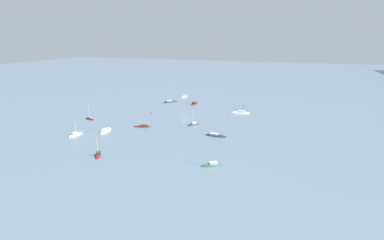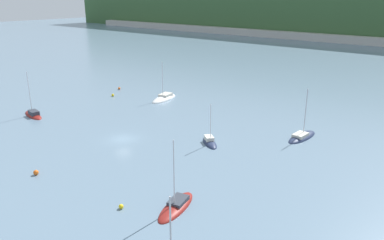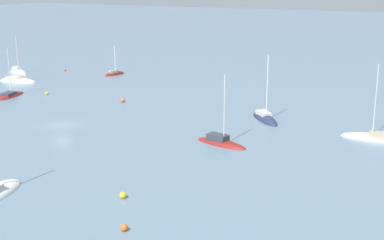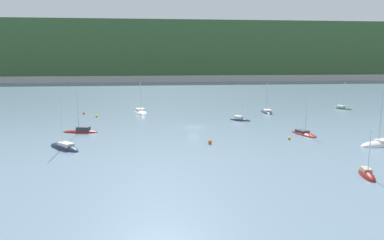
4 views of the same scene
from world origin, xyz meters
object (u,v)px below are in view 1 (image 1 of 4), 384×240
at_px(sailboat_5, 184,97).
at_px(sailboat_10, 216,136).
at_px(sailboat_4, 170,102).
at_px(mooring_buoy_0, 151,113).
at_px(sailboat_3, 212,165).
at_px(mooring_buoy_2, 244,105).
at_px(mooring_buoy_1, 139,122).
at_px(sailboat_11, 106,131).
at_px(mooring_buoy_4, 73,127).
at_px(sailboat_1, 76,135).
at_px(sailboat_2, 98,156).
at_px(sailboat_7, 90,119).
at_px(sailboat_0, 240,113).
at_px(mooring_buoy_3, 232,106).
at_px(sailboat_8, 143,127).
at_px(sailboat_9, 195,104).
at_px(sailboat_6, 193,125).

xyz_separation_m(sailboat_5, sailboat_10, (63.29, 34.79, 0.01)).
distance_m(sailboat_4, mooring_buoy_0, 25.18).
distance_m(sailboat_3, mooring_buoy_2, 75.36).
xyz_separation_m(sailboat_3, sailboat_4, (-71.95, -41.83, -0.03)).
bearing_deg(mooring_buoy_1, mooring_buoy_0, -173.31).
bearing_deg(sailboat_11, mooring_buoy_1, -35.57).
bearing_deg(sailboat_5, mooring_buoy_2, 64.71).
xyz_separation_m(mooring_buoy_0, mooring_buoy_2, (-28.53, 38.39, -0.04)).
distance_m(sailboat_10, mooring_buoy_4, 55.71).
distance_m(sailboat_1, mooring_buoy_1, 25.86).
relative_size(sailboat_2, sailboat_7, 0.94).
bearing_deg(sailboat_10, mooring_buoy_1, 172.82).
height_order(sailboat_10, mooring_buoy_2, sailboat_10).
height_order(sailboat_2, mooring_buoy_4, sailboat_2).
distance_m(sailboat_0, mooring_buoy_3, 12.70).
bearing_deg(mooring_buoy_3, sailboat_3, 6.46).
bearing_deg(mooring_buoy_1, sailboat_5, -179.44).
bearing_deg(sailboat_1, sailboat_2, -112.85).
relative_size(sailboat_3, sailboat_11, 0.83).
distance_m(sailboat_1, mooring_buoy_2, 82.88).
distance_m(sailboat_10, mooring_buoy_1, 34.85).
distance_m(sailboat_10, mooring_buoy_0, 42.18).
xyz_separation_m(sailboat_0, sailboat_8, (33.29, -32.97, -0.00)).
xyz_separation_m(sailboat_4, mooring_buoy_0, (25.16, 0.83, 0.26)).
distance_m(sailboat_0, mooring_buoy_0, 41.15).
bearing_deg(sailboat_4, sailboat_2, -127.78).
xyz_separation_m(sailboat_7, mooring_buoy_0, (-17.42, 20.56, 0.26)).
xyz_separation_m(sailboat_8, mooring_buoy_2, (-48.59, 32.38, 0.22)).
height_order(sailboat_10, mooring_buoy_4, sailboat_10).
xyz_separation_m(sailboat_2, sailboat_7, (-33.44, -27.63, -0.03)).
xyz_separation_m(sailboat_1, mooring_buoy_3, (-61.68, 44.94, 0.20)).
bearing_deg(sailboat_0, sailboat_9, -35.30).
height_order(sailboat_5, mooring_buoy_1, sailboat_5).
bearing_deg(sailboat_7, mooring_buoy_3, -128.69).
xyz_separation_m(sailboat_10, mooring_buoy_0, (-21.91, -36.05, 0.26)).
distance_m(sailboat_4, sailboat_7, 46.94).
xyz_separation_m(sailboat_2, sailboat_11, (-21.21, -11.68, -0.04)).
height_order(sailboat_4, sailboat_6, sailboat_4).
relative_size(sailboat_1, mooring_buoy_1, 14.69).
xyz_separation_m(sailboat_7, mooring_buoy_2, (-45.95, 58.95, 0.23)).
bearing_deg(sailboat_2, sailboat_3, 69.81).
xyz_separation_m(sailboat_3, sailboat_6, (-35.47, -17.01, 0.01)).
bearing_deg(sailboat_6, sailboat_10, 86.06).
relative_size(sailboat_2, sailboat_8, 0.73).
bearing_deg(sailboat_3, sailboat_9, -100.81).
distance_m(sailboat_0, sailboat_10, 35.25).
xyz_separation_m(sailboat_6, sailboat_11, (18.35, -28.61, -0.06)).
xyz_separation_m(sailboat_0, sailboat_9, (-11.62, -25.88, 0.07)).
distance_m(sailboat_0, mooring_buoy_4, 72.47).
height_order(sailboat_4, sailboat_8, sailboat_4).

